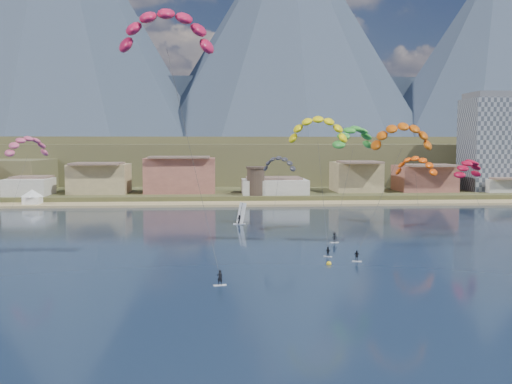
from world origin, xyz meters
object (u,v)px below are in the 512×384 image
watchtower (256,181)px  buoy (329,264)px  kitesurfer_yellow (318,126)px  apartment_tower (496,142)px  windsurfer (240,217)px  kitesurfer_orange (402,132)px  kitesurfer_red (167,25)px  kitesurfer_green (353,135)px

watchtower → buoy: watchtower is taller
watchtower → kitesurfer_yellow: size_ratio=0.37×
apartment_tower → windsurfer: 107.37m
apartment_tower → kitesurfer_orange: bearing=-123.2°
watchtower → kitesurfer_orange: size_ratio=0.36×
watchtower → kitesurfer_red: bearing=-101.0°
watchtower → buoy: size_ratio=11.54×
kitesurfer_orange → windsurfer: bearing=130.6°
watchtower → windsurfer: bearing=-97.6°
kitesurfer_yellow → kitesurfer_red: bearing=-145.4°
buoy → apartment_tower: bearing=54.5°
kitesurfer_yellow → windsurfer: 36.53m
kitesurfer_red → buoy: (23.13, 1.67, -33.83)m
apartment_tower → kitesurfer_orange: apartment_tower is taller
apartment_tower → watchtower: 82.02m
apartment_tower → watchtower: size_ratio=3.72×
apartment_tower → kitesurfer_red: bearing=-132.5°
windsurfer → kitesurfer_orange: bearing=-49.4°
watchtower → windsurfer: watchtower is taller
watchtower → kitesurfer_green: kitesurfer_green is taller
kitesurfer_orange → windsurfer: (-26.07, 30.40, -18.05)m
apartment_tower → kitesurfer_yellow: size_ratio=1.37×
kitesurfer_orange → kitesurfer_green: kitesurfer_orange is taller
watchtower → windsurfer: (-6.34, -47.69, -4.87)m
watchtower → kitesurfer_orange: bearing=-75.8°
kitesurfer_orange → kitesurfer_green: size_ratio=1.08×
kitesurfer_red → kitesurfer_orange: bearing=21.2°
kitesurfer_green → windsurfer: kitesurfer_green is taller
watchtower → kitesurfer_green: (14.93, -63.20, 12.99)m
kitesurfer_red → windsurfer: kitesurfer_red is taller
kitesurfer_yellow → kitesurfer_orange: kitesurfer_yellow is taller
kitesurfer_yellow → kitesurfer_green: bearing=55.3°
kitesurfer_green → kitesurfer_orange: bearing=-72.2°
watchtower → kitesurfer_yellow: bearing=-85.6°
kitesurfer_red → kitesurfer_yellow: kitesurfer_red is taller
kitesurfer_red → kitesurfer_green: size_ratio=1.67×
kitesurfer_yellow → windsurfer: size_ratio=4.94×
apartment_tower → kitesurfer_red: (-97.94, -106.71, 16.14)m
kitesurfer_yellow → buoy: kitesurfer_yellow is taller
buoy → watchtower: bearing=93.3°
kitesurfer_red → kitesurfer_green: bearing=41.9°
buoy → kitesurfer_yellow: bearing=87.4°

